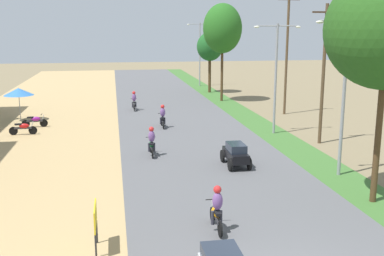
{
  "coord_description": "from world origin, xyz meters",
  "views": [
    {
      "loc": [
        -4.75,
        -10.33,
        6.93
      ],
      "look_at": [
        -0.33,
        15.59,
        1.29
      ],
      "focal_mm": 43.2,
      "sensor_mm": 36.0,
      "label": 1
    }
  ],
  "objects": [
    {
      "name": "parked_motorbike_second",
      "position": [
        -10.75,
        21.02,
        0.55
      ],
      "size": [
        1.8,
        0.54,
        0.94
      ],
      "color": "black",
      "rests_on": "dirt_shoulder"
    },
    {
      "name": "parked_motorbike_third",
      "position": [
        -10.38,
        23.42,
        0.55
      ],
      "size": [
        1.8,
        0.54,
        0.94
      ],
      "color": "black",
      "rests_on": "dirt_shoulder"
    },
    {
      "name": "street_signboard",
      "position": [
        -5.46,
        3.51,
        1.11
      ],
      "size": [
        0.06,
        1.3,
        1.5
      ],
      "color": "#262628",
      "rests_on": "dirt_shoulder"
    },
    {
      "name": "vendor_umbrella",
      "position": [
        -11.85,
        26.02,
        2.31
      ],
      "size": [
        2.2,
        2.2,
        2.52
      ],
      "color": "#99999E",
      "rests_on": "dirt_shoulder"
    },
    {
      "name": "median_tree_second",
      "position": [
        5.64,
        33.32,
        6.98
      ],
      "size": [
        3.71,
        3.71,
        9.28
      ],
      "color": "#4C351E",
      "rests_on": "median_strip"
    },
    {
      "name": "median_tree_third",
      "position": [
        5.75,
        39.62,
        5.03
      ],
      "size": [
        2.85,
        2.85,
        6.57
      ],
      "color": "#4C351E",
      "rests_on": "median_strip"
    },
    {
      "name": "streetlamp_near",
      "position": [
        5.8,
        9.47,
        4.35
      ],
      "size": [
        3.16,
        0.2,
        7.4
      ],
      "color": "gray",
      "rests_on": "median_strip"
    },
    {
      "name": "streetlamp_mid",
      "position": [
        5.8,
        18.71,
        4.26
      ],
      "size": [
        3.16,
        0.2,
        7.23
      ],
      "color": "gray",
      "rests_on": "median_strip"
    },
    {
      "name": "streetlamp_far",
      "position": [
        5.8,
        45.84,
        4.47
      ],
      "size": [
        3.16,
        0.2,
        7.63
      ],
      "color": "gray",
      "rests_on": "median_strip"
    },
    {
      "name": "utility_pole_near",
      "position": [
        9.22,
        25.73,
        5.06
      ],
      "size": [
        1.8,
        0.2,
        9.73
      ],
      "color": "brown",
      "rests_on": "ground"
    },
    {
      "name": "utility_pole_far",
      "position": [
        7.73,
        15.77,
        4.39
      ],
      "size": [
        1.8,
        0.2,
        8.41
      ],
      "color": "brown",
      "rests_on": "ground"
    },
    {
      "name": "car_sedan_black",
      "position": [
        1.26,
        11.67,
        0.74
      ],
      "size": [
        1.1,
        2.26,
        1.19
      ],
      "color": "black",
      "rests_on": "road_strip"
    },
    {
      "name": "motorbike_foreground_rider",
      "position": [
        -1.4,
        4.28,
        0.86
      ],
      "size": [
        0.54,
        1.8,
        1.66
      ],
      "color": "black",
      "rests_on": "road_strip"
    },
    {
      "name": "motorbike_ahead_second",
      "position": [
        -2.8,
        14.36,
        0.86
      ],
      "size": [
        0.54,
        1.8,
        1.66
      ],
      "color": "black",
      "rests_on": "road_strip"
    },
    {
      "name": "motorbike_ahead_third",
      "position": [
        -1.4,
        21.7,
        0.86
      ],
      "size": [
        0.54,
        1.8,
        1.66
      ],
      "color": "black",
      "rests_on": "road_strip"
    },
    {
      "name": "motorbike_ahead_fourth",
      "position": [
        -3.06,
        29.27,
        0.86
      ],
      "size": [
        0.54,
        1.8,
        1.66
      ],
      "color": "black",
      "rests_on": "road_strip"
    }
  ]
}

